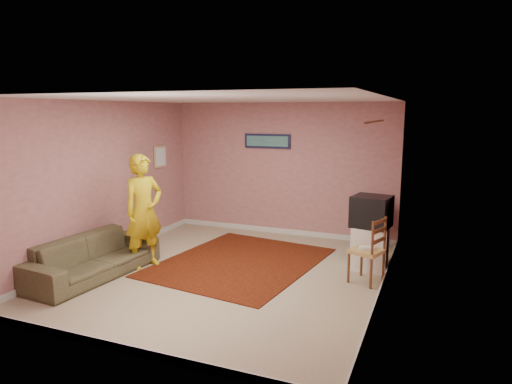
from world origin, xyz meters
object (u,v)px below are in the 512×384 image
at_px(crt_tv, 371,211).
at_px(chair_b, 367,243).
at_px(tv_cabinet, 370,248).
at_px(sofa, 93,257).
at_px(person, 144,211).
at_px(chair_a, 376,218).

relative_size(crt_tv, chair_b, 1.16).
bearing_deg(chair_b, tv_cabinet, -156.81).
bearing_deg(sofa, person, -27.19).
height_order(chair_a, sofa, chair_a).
height_order(crt_tv, chair_b, crt_tv).
bearing_deg(chair_a, person, -163.93).
height_order(chair_b, person, person).
bearing_deg(crt_tv, chair_a, 103.20).
bearing_deg(tv_cabinet, person, -159.95).
bearing_deg(person, tv_cabinet, -47.04).
relative_size(tv_cabinet, sofa, 0.33).
xyz_separation_m(chair_a, chair_b, (0.11, -1.73, 0.04)).
bearing_deg(person, chair_a, -31.42).
distance_m(sofa, person, 1.00).
distance_m(crt_tv, chair_a, 1.18).
distance_m(tv_cabinet, chair_b, 0.66).
xyz_separation_m(tv_cabinet, sofa, (-3.75, -1.90, -0.04)).
height_order(crt_tv, person, person).
bearing_deg(sofa, chair_b, -66.07).
distance_m(crt_tv, person, 3.52).
bearing_deg(crt_tv, sofa, -143.17).
xyz_separation_m(tv_cabinet, chair_a, (-0.07, 1.12, 0.21)).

